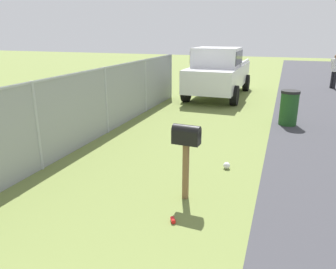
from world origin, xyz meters
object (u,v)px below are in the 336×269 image
object	(u,v)px
mailbox	(186,141)
trash_bin	(289,108)
pickup_truck	(219,71)
pedestrian	(335,69)

from	to	relation	value
mailbox	trash_bin	world-z (taller)	mailbox
pickup_truck	pedestrian	world-z (taller)	pickup_truck
trash_bin	pedestrian	distance (m)	8.07
pickup_truck	trash_bin	size ratio (longest dim) A/B	4.95
pickup_truck	pedestrian	size ratio (longest dim) A/B	3.12
trash_bin	pickup_truck	bearing A→B (deg)	37.67
mailbox	trash_bin	size ratio (longest dim) A/B	1.24
pedestrian	pickup_truck	bearing A→B (deg)	-11.39
mailbox	pedestrian	bearing A→B (deg)	-11.88
trash_bin	pedestrian	xyz separation A→B (m)	(7.79, -2.08, 0.43)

